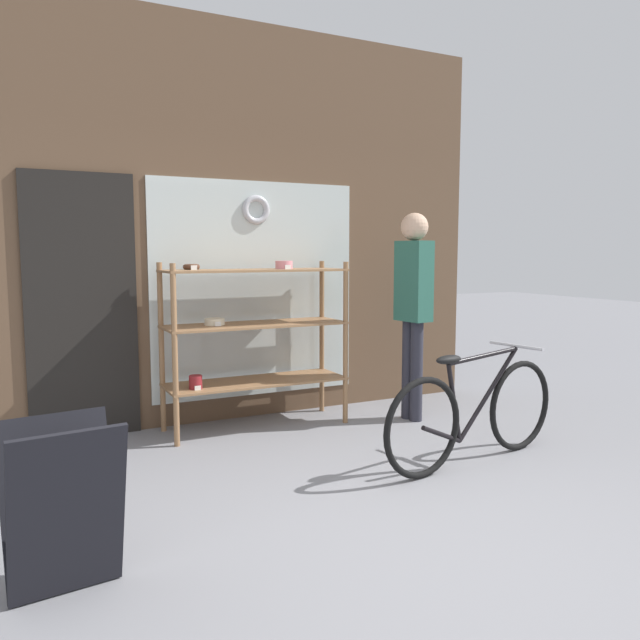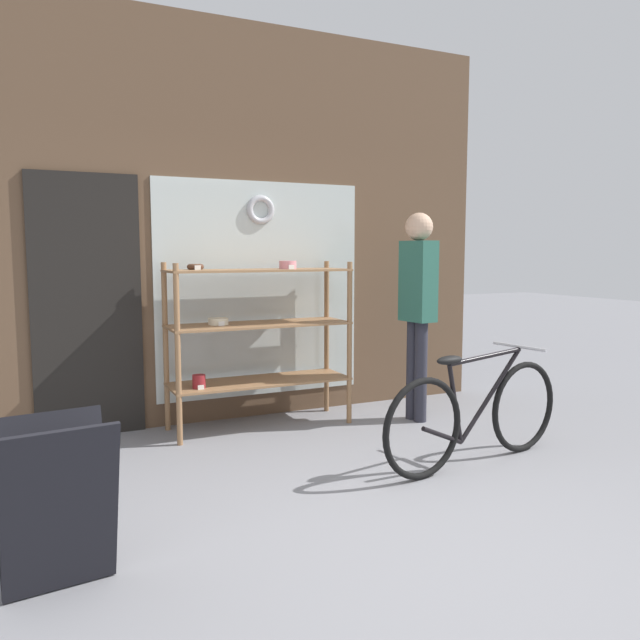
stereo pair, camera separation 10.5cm
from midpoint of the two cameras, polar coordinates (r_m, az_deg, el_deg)
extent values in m
plane|color=gray|center=(3.40, 7.51, -19.63)|extent=(30.00, 30.00, 0.00)
cube|color=brown|center=(5.57, -8.60, 8.65)|extent=(4.92, 0.08, 3.45)
cube|color=silver|center=(5.59, -6.40, 2.80)|extent=(1.89, 0.02, 1.90)
cube|color=black|center=(5.27, -21.47, 1.10)|extent=(0.84, 0.03, 2.10)
torus|color=#B7B7BC|center=(5.58, -6.42, 9.99)|extent=(0.26, 0.06, 0.26)
cylinder|color=#8E6642|center=(4.85, -13.74, -3.22)|extent=(0.04, 0.04, 1.40)
cylinder|color=#8E6642|center=(5.37, 1.79, -2.14)|extent=(0.04, 0.04, 1.40)
cylinder|color=#8E6642|center=(5.29, -14.85, -2.48)|extent=(0.04, 0.04, 1.40)
cylinder|color=#8E6642|center=(5.77, -0.36, -1.56)|extent=(0.04, 0.04, 1.40)
cube|color=#8E6642|center=(5.33, -6.42, -5.61)|extent=(1.52, 0.50, 0.02)
cube|color=#8E6642|center=(5.25, -6.49, -0.42)|extent=(1.52, 0.50, 0.02)
cube|color=#8E6642|center=(5.22, -6.55, 4.53)|extent=(1.52, 0.50, 0.02)
cylinder|color=maroon|center=(5.07, -11.89, -5.58)|extent=(0.10, 0.10, 0.11)
cube|color=white|center=(5.02, -11.71, -6.11)|extent=(0.05, 0.00, 0.04)
cylinder|color=beige|center=(5.19, -10.19, -0.16)|extent=(0.17, 0.17, 0.05)
cube|color=white|center=(5.10, -9.89, -0.36)|extent=(0.05, 0.00, 0.04)
cylinder|color=pink|center=(5.28, -3.89, 5.05)|extent=(0.14, 0.14, 0.07)
cube|color=white|center=(5.21, -3.54, 4.85)|extent=(0.05, 0.00, 0.04)
torus|color=#4C2D1E|center=(5.18, -12.25, 4.77)|extent=(0.14, 0.14, 0.05)
cube|color=white|center=(5.10, -12.03, 4.70)|extent=(0.05, 0.00, 0.04)
torus|color=black|center=(4.17, 8.67, -9.72)|extent=(0.68, 0.15, 0.68)
torus|color=black|center=(4.92, 17.25, -7.48)|extent=(0.68, 0.15, 0.68)
cylinder|color=black|center=(4.60, 14.52, -6.50)|extent=(0.61, 0.13, 0.61)
cylinder|color=black|center=(4.50, 14.10, -3.20)|extent=(0.71, 0.14, 0.07)
cylinder|color=black|center=(4.35, 11.48, -7.46)|extent=(0.16, 0.06, 0.56)
cylinder|color=black|center=(4.32, 10.37, -10.27)|extent=(0.37, 0.09, 0.18)
ellipsoid|color=black|center=(4.24, 10.98, -3.57)|extent=(0.23, 0.12, 0.06)
cylinder|color=#B2B2B7|center=(4.77, 16.87, -2.27)|extent=(0.10, 0.46, 0.02)
cube|color=black|center=(2.95, -23.04, -16.08)|extent=(0.49, 0.26, 0.76)
cube|color=black|center=(3.12, -23.70, -14.90)|extent=(0.49, 0.26, 0.76)
cylinder|color=#282833|center=(5.61, 7.52, -4.51)|extent=(0.11, 0.11, 0.88)
cylinder|color=#282833|center=(5.53, 8.27, -4.68)|extent=(0.11, 0.11, 0.88)
cube|color=#285B4C|center=(5.48, 8.01, 3.54)|extent=(0.22, 0.34, 0.70)
sphere|color=tan|center=(5.48, 8.09, 8.44)|extent=(0.24, 0.24, 0.24)
camera|label=1|loc=(0.05, -90.74, -0.08)|focal=35.00mm
camera|label=2|loc=(0.05, 89.26, 0.08)|focal=35.00mm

